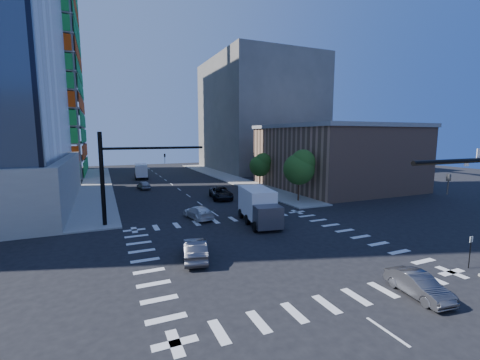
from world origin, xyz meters
TOP-DOWN VIEW (x-y plane):
  - ground at (0.00, 0.00)m, footprint 160.00×160.00m
  - road_markings at (0.00, 0.00)m, footprint 20.00×20.00m
  - sidewalk_ne at (12.50, 40.00)m, footprint 5.00×60.00m
  - sidewalk_nw at (-12.50, 40.00)m, footprint 5.00×60.00m
  - construction_building at (-27.41, 61.93)m, footprint 25.16×34.50m
  - commercial_building at (25.00, 22.00)m, footprint 20.50×22.50m
  - bg_building_ne at (27.00, 55.00)m, footprint 24.00×30.00m
  - signal_mast_nw at (-10.00, 11.50)m, footprint 10.20×0.40m
  - tree_south at (12.63, 13.90)m, footprint 4.16×4.16m
  - tree_north at (12.93, 25.90)m, footprint 3.54×3.52m
  - no_parking_sign at (10.70, -9.00)m, footprint 0.30×0.06m
  - car_nb_right at (4.18, -10.26)m, footprint 1.85×4.05m
  - car_nb_far at (3.64, 19.90)m, footprint 3.57×6.14m
  - car_sb_near at (-2.31, 10.67)m, footprint 2.64×4.92m
  - car_sb_mid at (-5.30, 32.68)m, footprint 2.03×4.17m
  - car_sb_cross at (-5.67, -0.22)m, footprint 2.55×4.77m
  - box_truck_near at (2.77, 6.22)m, footprint 3.80×6.91m
  - box_truck_far at (-4.13, 46.47)m, footprint 2.83×5.87m

SIDE VIEW (x-z plane):
  - ground at x=0.00m, z-range 0.00..0.00m
  - road_markings at x=0.00m, z-range 0.00..0.01m
  - sidewalk_ne at x=12.50m, z-range 0.00..0.15m
  - sidewalk_nw at x=-12.50m, z-range 0.00..0.15m
  - car_nb_right at x=4.18m, z-range 0.00..1.29m
  - car_sb_near at x=-2.31m, z-range 0.00..1.36m
  - car_sb_mid at x=-5.30m, z-range 0.00..1.37m
  - car_sb_cross at x=-5.67m, z-range 0.00..1.49m
  - car_nb_far at x=3.64m, z-range 0.00..1.61m
  - box_truck_far at x=-4.13m, z-range -0.17..2.83m
  - no_parking_sign at x=10.70m, z-range 0.28..2.48m
  - box_truck_near at x=2.77m, z-range -0.20..3.24m
  - tree_north at x=12.93m, z-range 1.10..6.88m
  - tree_south at x=12.63m, z-range 1.27..8.10m
  - commercial_building at x=25.00m, z-range 0.01..10.61m
  - signal_mast_nw at x=-10.00m, z-range 0.99..9.99m
  - bg_building_ne at x=27.00m, z-range 0.00..28.00m
  - construction_building at x=-27.41m, z-range -10.69..59.91m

